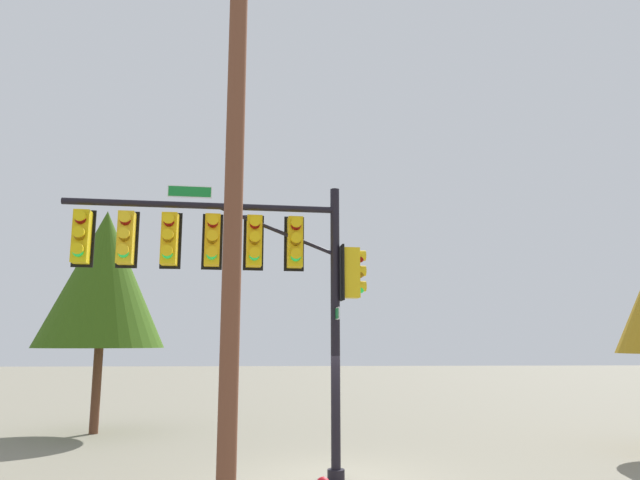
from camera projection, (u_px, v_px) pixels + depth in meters
ground_plane at (336, 480)px, 11.94m from camera, size 120.00×120.00×0.00m
signal_pole_assembly at (233, 256)px, 12.39m from camera, size 6.44×1.35×6.17m
utility_pole at (233, 209)px, 8.14m from camera, size 1.73×0.75×8.93m
tree_mid at (104, 278)px, 18.81m from camera, size 4.00×4.00×7.07m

